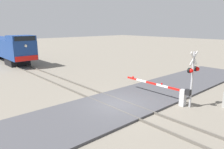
# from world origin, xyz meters

# --- Properties ---
(ground_plane) EXTENTS (160.00, 160.00, 0.00)m
(ground_plane) POSITION_xyz_m (0.00, 0.00, 0.00)
(ground_plane) COLOR gray
(rail_track_left) EXTENTS (0.08, 80.00, 0.15)m
(rail_track_left) POSITION_xyz_m (-0.72, 0.00, 0.07)
(rail_track_left) COLOR #59544C
(rail_track_left) RESTS_ON ground_plane
(rail_track_right) EXTENTS (0.08, 80.00, 0.15)m
(rail_track_right) POSITION_xyz_m (0.72, 0.00, 0.07)
(rail_track_right) COLOR #59544C
(rail_track_right) RESTS_ON ground_plane
(road_surface) EXTENTS (36.00, 5.22, 0.14)m
(road_surface) POSITION_xyz_m (0.00, 0.00, 0.07)
(road_surface) COLOR #47474C
(road_surface) RESTS_ON ground_plane
(locomotive) EXTENTS (3.04, 17.54, 4.25)m
(locomotive) POSITION_xyz_m (0.00, 25.35, 2.18)
(locomotive) COLOR black
(locomotive) RESTS_ON ground_plane
(crossing_signal) EXTENTS (1.18, 0.33, 3.87)m
(crossing_signal) POSITION_xyz_m (3.49, -3.57, 2.39)
(crossing_signal) COLOR #ADADB2
(crossing_signal) RESTS_ON ground_plane
(crossing_gate) EXTENTS (0.36, 5.84, 1.30)m
(crossing_gate) POSITION_xyz_m (3.32, -2.34, 0.81)
(crossing_gate) COLOR silver
(crossing_gate) RESTS_ON ground_plane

